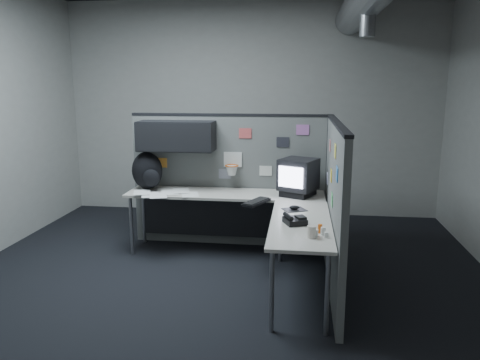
# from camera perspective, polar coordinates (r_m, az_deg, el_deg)

# --- Properties ---
(room) EXTENTS (5.62, 5.62, 3.22)m
(room) POSITION_cam_1_polar(r_m,az_deg,el_deg) (4.28, 4.84, 13.12)
(room) COLOR black
(room) RESTS_ON ground
(partition_back) EXTENTS (2.44, 0.42, 1.63)m
(partition_back) POSITION_cam_1_polar(r_m,az_deg,el_deg) (5.69, -2.95, 1.67)
(partition_back) COLOR #5B5D5B
(partition_back) RESTS_ON ground
(partition_right) EXTENTS (0.07, 2.23, 1.63)m
(partition_right) POSITION_cam_1_polar(r_m,az_deg,el_deg) (4.65, 11.40, -3.07)
(partition_right) COLOR #5B5D5B
(partition_right) RESTS_ON ground
(desk) EXTENTS (2.31, 2.11, 0.73)m
(desk) POSITION_cam_1_polar(r_m,az_deg,el_deg) (5.20, 0.39, -3.61)
(desk) COLOR beige
(desk) RESTS_ON ground
(monitor) EXTENTS (0.49, 0.49, 0.42)m
(monitor) POSITION_cam_1_polar(r_m,az_deg,el_deg) (5.33, 7.11, 0.39)
(monitor) COLOR black
(monitor) RESTS_ON desk
(keyboard) EXTENTS (0.30, 0.42, 0.04)m
(keyboard) POSITION_cam_1_polar(r_m,az_deg,el_deg) (4.99, 1.98, -2.70)
(keyboard) COLOR black
(keyboard) RESTS_ON desk
(mouse) EXTENTS (0.27, 0.26, 0.05)m
(mouse) POSITION_cam_1_polar(r_m,az_deg,el_deg) (4.77, 6.66, -3.45)
(mouse) COLOR black
(mouse) RESTS_ON desk
(phone) EXTENTS (0.24, 0.25, 0.09)m
(phone) POSITION_cam_1_polar(r_m,az_deg,el_deg) (4.30, 6.65, -4.88)
(phone) COLOR black
(phone) RESTS_ON desk
(bottles) EXTENTS (0.12, 0.16, 0.08)m
(bottles) POSITION_cam_1_polar(r_m,az_deg,el_deg) (4.03, 9.85, -6.19)
(bottles) COLOR silver
(bottles) RESTS_ON desk
(cup) EXTENTS (0.08, 0.08, 0.10)m
(cup) POSITION_cam_1_polar(r_m,az_deg,el_deg) (3.94, 8.73, -6.27)
(cup) COLOR beige
(cup) RESTS_ON desk
(papers) EXTENTS (0.83, 0.60, 0.02)m
(papers) POSITION_cam_1_polar(r_m,az_deg,el_deg) (5.47, -9.09, -1.62)
(papers) COLOR white
(papers) RESTS_ON desk
(backpack) EXTENTS (0.43, 0.39, 0.45)m
(backpack) POSITION_cam_1_polar(r_m,az_deg,el_deg) (5.71, -11.21, 1.05)
(backpack) COLOR black
(backpack) RESTS_ON desk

